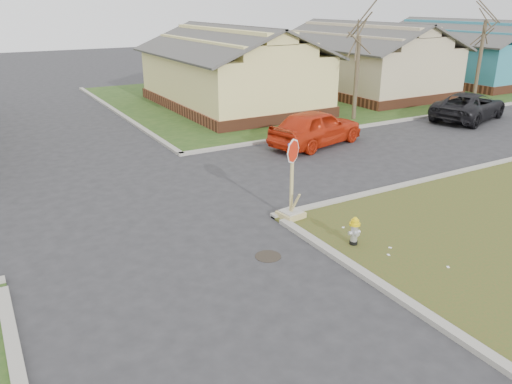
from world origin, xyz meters
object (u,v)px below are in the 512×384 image
fire_hydrant (354,229)px  stop_sign (291,201)px  red_sedan (316,127)px  dark_pickup (469,106)px

fire_hydrant → stop_sign: stop_sign is taller
stop_sign → red_sedan: 8.02m
red_sedan → dark_pickup: 9.94m
red_sedan → dark_pickup: size_ratio=0.90×
stop_sign → fire_hydrant: bearing=-86.3°
red_sedan → stop_sign: bearing=124.9°
stop_sign → dark_pickup: bearing=14.3°
stop_sign → red_sedan: size_ratio=0.50×
red_sedan → dark_pickup: bearing=-103.6°
fire_hydrant → stop_sign: 2.27m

